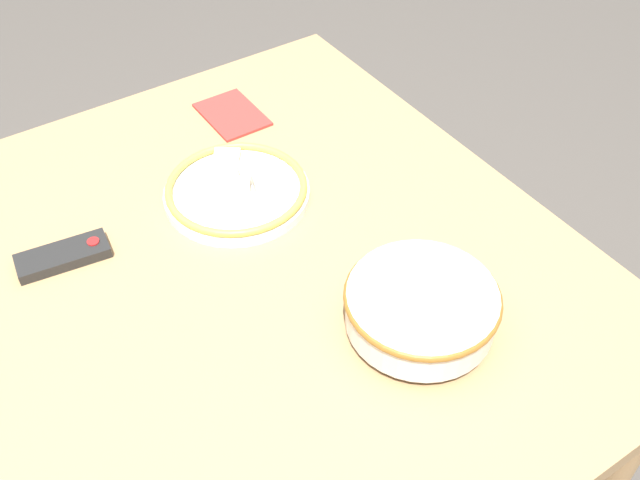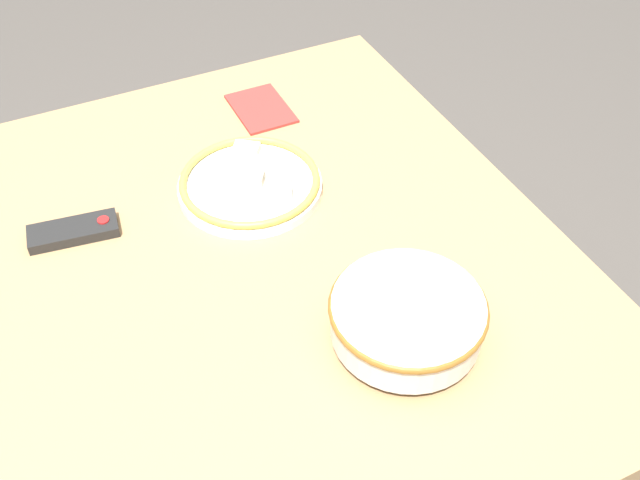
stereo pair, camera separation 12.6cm
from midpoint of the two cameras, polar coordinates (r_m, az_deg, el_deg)
The scene contains 6 objects.
ground_plane at distance 1.89m, azimuth -1.79°, elevation -17.51°, with size 8.00×8.00×0.00m, color #4C4742.
dining_table at distance 1.34m, azimuth -2.41°, elevation -4.04°, with size 1.19×1.05×0.75m.
noodle_bowl at distance 1.15m, azimuth 9.79°, elevation -6.02°, with size 0.24×0.24×0.08m.
food_plate at distance 1.40m, azimuth -2.75°, elevation 4.24°, with size 0.27×0.27×0.05m.
tv_remote at distance 1.37m, azimuth -15.81°, elevation 0.53°, with size 0.08×0.16×0.02m.
folded_napkin at distance 1.62m, azimuth -2.28°, elevation 9.89°, with size 0.16×0.11×0.01m.
Camera 2 is at (-0.86, 0.28, 1.67)m, focal length 42.00 mm.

